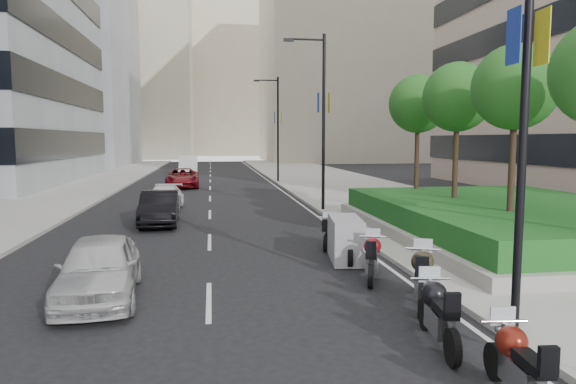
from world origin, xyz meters
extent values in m
plane|color=black|center=(0.00, 0.00, 0.00)|extent=(160.00, 160.00, 0.00)
cube|color=#9E9B93|center=(9.00, 30.00, 0.07)|extent=(10.00, 100.00, 0.15)
cube|color=#9E9B93|center=(-12.00, 30.00, 0.07)|extent=(8.00, 100.00, 0.15)
cube|color=silver|center=(3.70, 30.00, 0.01)|extent=(0.12, 100.00, 0.01)
cube|color=silver|center=(-1.50, 30.00, 0.01)|extent=(0.12, 100.00, 0.01)
cube|color=gray|center=(-24.00, 70.00, 15.00)|extent=(22.00, 26.00, 30.00)
cube|color=#B7AD93|center=(22.00, 80.00, 18.00)|extent=(28.00, 24.00, 36.00)
cube|color=#B7AD93|center=(-18.00, 100.00, 17.00)|extent=(26.00, 24.00, 34.00)
cube|color=#B7AD93|center=(2.00, 120.00, 19.00)|extent=(30.00, 24.00, 38.00)
cube|color=#99968F|center=(10.00, 10.00, 0.35)|extent=(10.00, 14.00, 0.40)
cube|color=#16501D|center=(10.00, 10.00, 0.95)|extent=(9.40, 13.40, 0.80)
cylinder|color=#332319|center=(8.50, 8.00, 2.55)|extent=(0.22, 0.22, 4.00)
sphere|color=#2A591B|center=(8.50, 8.00, 5.45)|extent=(2.80, 2.80, 2.80)
cylinder|color=#332319|center=(8.50, 12.00, 2.55)|extent=(0.22, 0.22, 4.00)
sphere|color=#2A591B|center=(8.50, 12.00, 5.45)|extent=(2.80, 2.80, 2.80)
cylinder|color=#332319|center=(8.50, 16.00, 2.55)|extent=(0.22, 0.22, 4.00)
sphere|color=#2A591B|center=(8.50, 16.00, 5.45)|extent=(2.80, 2.80, 2.80)
cylinder|color=black|center=(4.30, 1.00, 4.50)|extent=(0.16, 0.16, 9.00)
cube|color=gold|center=(4.58, 1.00, 5.60)|extent=(0.02, 0.45, 1.00)
cube|color=navy|center=(4.02, 1.00, 5.60)|extent=(0.02, 0.45, 1.00)
cylinder|color=black|center=(4.30, 18.00, 4.50)|extent=(0.16, 0.16, 9.00)
cylinder|color=black|center=(3.40, 18.00, 8.70)|extent=(1.80, 0.10, 0.10)
cube|color=black|center=(2.50, 18.00, 8.65)|extent=(0.50, 0.22, 0.14)
cube|color=gold|center=(4.58, 18.00, 5.60)|extent=(0.02, 0.45, 1.00)
cube|color=navy|center=(4.02, 18.00, 5.60)|extent=(0.02, 0.45, 1.00)
cylinder|color=black|center=(4.30, 36.00, 4.50)|extent=(0.16, 0.16, 9.00)
cylinder|color=black|center=(3.40, 36.00, 8.70)|extent=(1.80, 0.10, 0.10)
cube|color=black|center=(2.50, 36.00, 8.65)|extent=(0.50, 0.22, 0.14)
cube|color=gold|center=(4.58, 36.00, 5.60)|extent=(0.02, 0.45, 1.00)
cube|color=navy|center=(4.02, 36.00, 5.60)|extent=(0.02, 0.45, 1.00)
cylinder|color=black|center=(2.94, -0.63, 0.30)|extent=(0.17, 0.60, 0.59)
cube|color=silver|center=(2.86, -1.43, 0.46)|extent=(0.37, 0.84, 0.40)
sphere|color=#60150C|center=(2.89, -1.12, 0.82)|extent=(0.46, 0.46, 0.46)
cube|color=black|center=(2.83, -1.72, 0.76)|extent=(0.34, 0.74, 0.15)
cylinder|color=silver|center=(2.91, -0.86, 1.03)|extent=(0.71, 0.12, 0.05)
cylinder|color=black|center=(2.51, -0.07, 0.32)|extent=(0.21, 0.64, 0.63)
cylinder|color=black|center=(2.74, 1.55, 0.32)|extent=(0.21, 0.64, 0.63)
cube|color=silver|center=(2.62, 0.69, 0.49)|extent=(0.42, 0.90, 0.43)
sphere|color=black|center=(2.67, 1.03, 0.88)|extent=(0.49, 0.49, 0.49)
cube|color=black|center=(2.58, 0.39, 0.82)|extent=(0.39, 0.80, 0.16)
cylinder|color=silver|center=(2.70, 1.30, 1.10)|extent=(0.76, 0.16, 0.05)
cylinder|color=black|center=(2.93, 2.20, 0.34)|extent=(0.39, 0.67, 0.67)
cylinder|color=black|center=(3.63, 3.78, 0.34)|extent=(0.39, 0.67, 0.67)
cube|color=silver|center=(3.26, 2.94, 0.52)|extent=(0.67, 0.98, 0.46)
sphere|color=#352D1D|center=(3.40, 3.27, 0.93)|extent=(0.52, 0.52, 0.52)
cube|color=black|center=(3.12, 2.64, 0.87)|extent=(0.61, 0.87, 0.17)
cylinder|color=silver|center=(3.52, 3.54, 1.17)|extent=(0.76, 0.37, 0.05)
cylinder|color=black|center=(2.54, 4.46, 0.31)|extent=(0.32, 0.62, 0.62)
cylinder|color=black|center=(3.09, 5.96, 0.31)|extent=(0.32, 0.62, 0.62)
cube|color=silver|center=(2.80, 5.16, 0.48)|extent=(0.57, 0.89, 0.42)
sphere|color=maroon|center=(2.91, 5.47, 0.85)|extent=(0.48, 0.48, 0.48)
cube|color=black|center=(2.70, 4.88, 0.79)|extent=(0.52, 0.79, 0.16)
cylinder|color=silver|center=(3.00, 5.72, 1.07)|extent=(0.71, 0.30, 0.05)
cylinder|color=black|center=(2.56, 6.57, 0.33)|extent=(0.21, 0.66, 0.65)
cylinder|color=black|center=(2.78, 8.24, 0.33)|extent=(0.21, 0.66, 0.65)
cube|color=gray|center=(2.67, 7.40, 0.69)|extent=(1.18, 2.31, 1.32)
cylinder|color=black|center=(2.36, 8.82, 0.28)|extent=(0.27, 0.56, 0.56)
cylinder|color=black|center=(2.78, 10.19, 0.28)|extent=(0.27, 0.56, 0.56)
cube|color=silver|center=(2.55, 9.47, 0.43)|extent=(0.48, 0.81, 0.38)
sphere|color=#312D1B|center=(2.64, 9.75, 0.77)|extent=(0.43, 0.43, 0.43)
cube|color=black|center=(2.48, 9.21, 0.72)|extent=(0.44, 0.72, 0.14)
cylinder|color=silver|center=(2.71, 9.98, 0.97)|extent=(0.65, 0.24, 0.04)
imported|color=#B9BABC|center=(-4.03, 4.56, 0.74)|extent=(2.12, 4.50, 1.49)
imported|color=black|center=(-3.68, 15.21, 0.74)|extent=(1.72, 4.54, 1.48)
imported|color=white|center=(-3.88, 20.00, 0.64)|extent=(1.95, 4.45, 1.27)
imported|color=maroon|center=(-3.60, 32.91, 0.75)|extent=(2.59, 5.41, 1.49)
cube|color=white|center=(-3.76, 47.35, 1.00)|extent=(1.91, 4.82, 2.01)
cube|color=white|center=(-3.76, 45.53, 0.53)|extent=(1.84, 1.18, 1.05)
cylinder|color=black|center=(-4.52, 45.63, 0.33)|extent=(0.24, 0.67, 0.67)
cylinder|color=black|center=(-2.99, 45.63, 0.33)|extent=(0.24, 0.67, 0.67)
cylinder|color=black|center=(-4.52, 48.88, 0.33)|extent=(0.24, 0.67, 0.67)
cylinder|color=black|center=(-2.99, 48.88, 0.33)|extent=(0.24, 0.67, 0.67)
camera|label=1|loc=(-1.40, -7.75, 3.75)|focal=32.00mm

